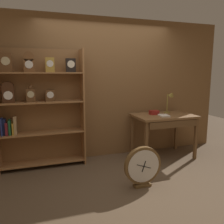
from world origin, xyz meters
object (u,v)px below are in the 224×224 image
(bookshelf, at_px, (38,106))
(open_repair_manual, at_px, (164,116))
(workbench, at_px, (164,120))
(desk_lamp, at_px, (170,100))
(round_clock_large, at_px, (143,166))
(toolbox_small, at_px, (154,112))

(bookshelf, relative_size, open_repair_manual, 9.08)
(workbench, relative_size, desk_lamp, 2.55)
(workbench, bearing_deg, bookshelf, 172.80)
(workbench, relative_size, open_repair_manual, 5.07)
(workbench, height_order, round_clock_large, workbench)
(workbench, xyz_separation_m, desk_lamp, (0.21, 0.16, 0.37))
(bookshelf, distance_m, open_repair_manual, 2.22)
(open_repair_manual, bearing_deg, bookshelf, 179.15)
(bookshelf, bearing_deg, toolbox_small, -4.87)
(desk_lamp, relative_size, open_repair_manual, 1.98)
(desk_lamp, bearing_deg, bookshelf, 177.01)
(bookshelf, bearing_deg, round_clock_large, -42.05)
(toolbox_small, bearing_deg, round_clock_large, -124.88)
(desk_lamp, xyz_separation_m, toolbox_small, (-0.37, -0.05, -0.23))
(bookshelf, xyz_separation_m, round_clock_large, (1.36, -1.23, -0.76))
(workbench, height_order, open_repair_manual, open_repair_manual)
(workbench, relative_size, round_clock_large, 1.90)
(toolbox_small, distance_m, open_repair_manual, 0.23)
(workbench, xyz_separation_m, open_repair_manual, (-0.07, -0.10, 0.11))
(toolbox_small, relative_size, open_repair_manual, 0.76)
(bookshelf, bearing_deg, workbench, -7.20)
(bookshelf, bearing_deg, open_repair_manual, -10.11)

